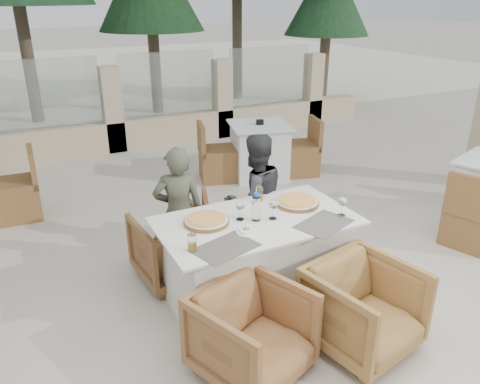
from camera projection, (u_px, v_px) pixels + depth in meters
name	position (u px, v px, depth m)	size (l,w,h in m)	color
ground	(246.00, 302.00, 4.04)	(80.00, 80.00, 0.00)	beige
sand_patch	(52.00, 75.00, 15.55)	(30.00, 16.00, 0.01)	#F9F0CC
perimeter_wall_far	(112.00, 104.00, 7.67)	(10.00, 0.34, 1.60)	beige
pine_far_right	(328.00, 4.00, 10.79)	(1.98, 1.98, 4.50)	#1F4625
dining_table	(256.00, 261.00, 3.92)	(1.60, 0.90, 0.77)	silver
placemat_near_left	(226.00, 248.00, 3.35)	(0.45, 0.30, 0.00)	#5B564E
placemat_near_right	(324.00, 224.00, 3.70)	(0.45, 0.30, 0.00)	#615A53
pizza_left	(206.00, 221.00, 3.70)	(0.36, 0.36, 0.05)	#CC5A1B
pizza_right	(297.00, 202.00, 4.04)	(0.38, 0.38, 0.05)	orange
water_bottle	(256.00, 207.00, 3.72)	(0.07, 0.07, 0.24)	#A7C3DC
wine_glass_centre	(240.00, 209.00, 3.74)	(0.08, 0.08, 0.18)	white
wine_glass_near	(273.00, 208.00, 3.75)	(0.08, 0.08, 0.18)	white
wine_glass_corner	(342.00, 205.00, 3.81)	(0.08, 0.08, 0.18)	white
beer_glass_left	(192.00, 243.00, 3.29)	(0.06, 0.06, 0.13)	orange
beer_glass_right	(259.00, 194.00, 4.10)	(0.06, 0.06, 0.13)	gold
olive_dish	(246.00, 230.00, 3.55)	(0.11, 0.11, 0.04)	white
armchair_far_left	(174.00, 247.00, 4.29)	(0.67, 0.69, 0.63)	brown
armchair_far_right	(236.00, 221.00, 4.79)	(0.65, 0.67, 0.61)	brown
armchair_near_left	(252.00, 334.00, 3.17)	(0.68, 0.70, 0.64)	#966336
armchair_near_right	(363.00, 308.00, 3.41)	(0.71, 0.73, 0.66)	olive
diner_left	(179.00, 213.00, 4.24)	(0.45, 0.30, 1.24)	#4A4F39
diner_right	(255.00, 199.00, 4.46)	(0.63, 0.49, 1.29)	#323437
bg_table_b	(259.00, 151.00, 6.70)	(1.64, 0.82, 0.77)	silver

